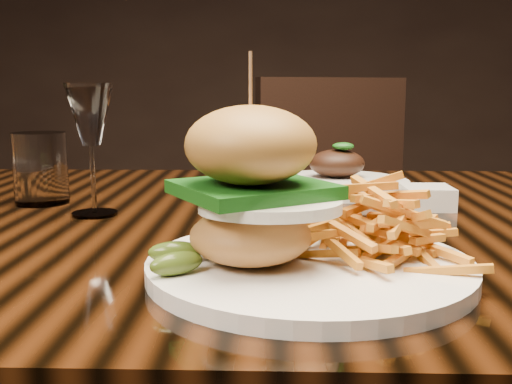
{
  "coord_description": "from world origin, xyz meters",
  "views": [
    {
      "loc": [
        -0.04,
        -0.79,
        0.92
      ],
      "look_at": [
        -0.06,
        -0.16,
        0.81
      ],
      "focal_mm": 42.0,
      "sensor_mm": 36.0,
      "label": 1
    }
  ],
  "objects_px": {
    "wine_glass": "(90,119)",
    "far_dish": "(337,181)",
    "dining_table": "(304,270)",
    "burger_plate": "(303,219)",
    "chair_far": "(347,223)"
  },
  "relations": [
    {
      "from": "chair_far",
      "to": "far_dish",
      "type": "bearing_deg",
      "value": -117.75
    },
    {
      "from": "dining_table",
      "to": "burger_plate",
      "type": "height_order",
      "value": "burger_plate"
    },
    {
      "from": "wine_glass",
      "to": "chair_far",
      "type": "distance_m",
      "value": 1.05
    },
    {
      "from": "burger_plate",
      "to": "chair_far",
      "type": "bearing_deg",
      "value": 61.5
    },
    {
      "from": "dining_table",
      "to": "wine_glass",
      "type": "bearing_deg",
      "value": -179.53
    },
    {
      "from": "dining_table",
      "to": "wine_glass",
      "type": "relative_size",
      "value": 9.05
    },
    {
      "from": "dining_table",
      "to": "far_dish",
      "type": "height_order",
      "value": "far_dish"
    },
    {
      "from": "dining_table",
      "to": "wine_glass",
      "type": "height_order",
      "value": "wine_glass"
    },
    {
      "from": "burger_plate",
      "to": "chair_far",
      "type": "relative_size",
      "value": 0.32
    },
    {
      "from": "wine_glass",
      "to": "far_dish",
      "type": "height_order",
      "value": "wine_glass"
    },
    {
      "from": "chair_far",
      "to": "dining_table",
      "type": "bearing_deg",
      "value": -119.76
    },
    {
      "from": "dining_table",
      "to": "far_dish",
      "type": "distance_m",
      "value": 0.24
    },
    {
      "from": "wine_glass",
      "to": "burger_plate",
      "type": "bearing_deg",
      "value": -43.48
    },
    {
      "from": "dining_table",
      "to": "burger_plate",
      "type": "relative_size",
      "value": 5.33
    },
    {
      "from": "burger_plate",
      "to": "chair_far",
      "type": "distance_m",
      "value": 1.19
    }
  ]
}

